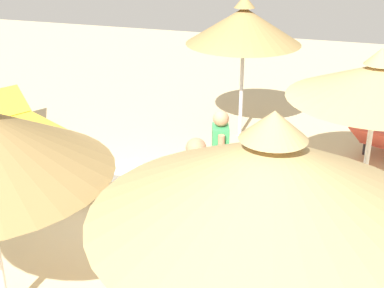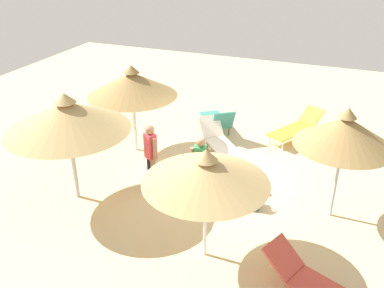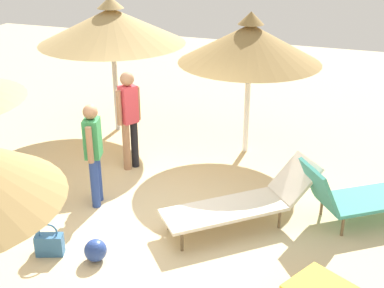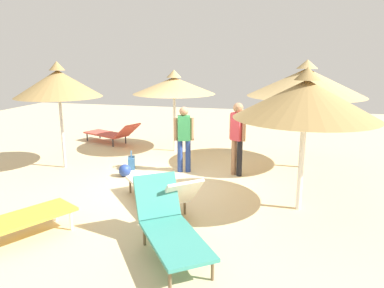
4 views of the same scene
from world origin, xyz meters
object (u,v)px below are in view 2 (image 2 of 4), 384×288
at_px(lounge_chair_back, 222,143).
at_px(parasol_umbrella_near_left, 67,116).
at_px(lounge_chair_edge, 317,285).
at_px(lounge_chair_front, 217,120).
at_px(person_standing_center, 200,164).
at_px(parasol_umbrella_far_left, 206,171).
at_px(lounge_chair_near_right, 296,127).
at_px(beach_ball, 257,187).
at_px(person_standing_far_left, 151,153).
at_px(handbag, 255,201).
at_px(parasol_umbrella_center, 345,131).
at_px(parasol_umbrella_far_right, 132,84).

bearing_deg(lounge_chair_back, parasol_umbrella_near_left, -37.65).
bearing_deg(parasol_umbrella_near_left, lounge_chair_edge, 78.48).
bearing_deg(lounge_chair_front, lounge_chair_edge, 32.61).
bearing_deg(person_standing_center, lounge_chair_front, -167.87).
bearing_deg(parasol_umbrella_far_left, lounge_chair_edge, 80.25).
relative_size(lounge_chair_near_right, beach_ball, 7.25).
height_order(parasol_umbrella_far_left, beach_ball, parasol_umbrella_far_left).
relative_size(lounge_chair_back, beach_ball, 7.25).
distance_m(lounge_chair_near_right, person_standing_far_left, 5.18).
bearing_deg(handbag, lounge_chair_back, -144.78).
distance_m(parasol_umbrella_far_left, handbag, 2.74).
height_order(parasol_umbrella_center, person_standing_far_left, parasol_umbrella_center).
height_order(lounge_chair_edge, beach_ball, lounge_chair_edge).
bearing_deg(lounge_chair_edge, parasol_umbrella_near_left, -101.52).
xyz_separation_m(lounge_chair_edge, handbag, (-2.38, -1.69, -0.19)).
xyz_separation_m(parasol_umbrella_near_left, person_standing_center, (-1.11, 2.80, -1.24)).
height_order(parasol_umbrella_center, lounge_chair_edge, parasol_umbrella_center).
xyz_separation_m(parasol_umbrella_near_left, lounge_chair_front, (-4.84, 2.00, -1.74)).
xyz_separation_m(parasol_umbrella_far_right, parasol_umbrella_near_left, (2.77, -0.13, 0.10)).
relative_size(lounge_chair_front, beach_ball, 6.19).
xyz_separation_m(parasol_umbrella_center, person_standing_far_left, (0.45, -4.36, -1.13)).
xyz_separation_m(lounge_chair_back, person_standing_center, (2.28, 0.19, 0.54)).
bearing_deg(parasol_umbrella_far_right, parasol_umbrella_far_left, 44.28).
distance_m(parasol_umbrella_near_left, lounge_chair_back, 4.63).
xyz_separation_m(lounge_chair_near_right, beach_ball, (3.48, -0.39, -0.26)).
relative_size(parasol_umbrella_center, lounge_chair_front, 1.48).
xyz_separation_m(parasol_umbrella_far_right, handbag, (1.59, 4.04, -1.90)).
height_order(parasol_umbrella_center, beach_ball, parasol_umbrella_center).
height_order(parasol_umbrella_center, parasol_umbrella_far_right, parasol_umbrella_center).
bearing_deg(lounge_chair_back, parasol_umbrella_far_left, 13.54).
xyz_separation_m(parasol_umbrella_far_left, lounge_chair_near_right, (-6.09, 0.83, -1.55)).
relative_size(parasol_umbrella_far_right, lounge_chair_front, 1.44).
bearing_deg(beach_ball, lounge_chair_edge, 30.81).
bearing_deg(parasol_umbrella_far_right, lounge_chair_back, 103.89).
xyz_separation_m(parasol_umbrella_far_right, person_standing_center, (1.66, 2.67, -1.14)).
xyz_separation_m(lounge_chair_back, person_standing_far_left, (2.33, -1.10, 0.62)).
relative_size(lounge_chair_front, lounge_chair_back, 0.85).
bearing_deg(parasol_umbrella_far_left, parasol_umbrella_near_left, -102.60).
relative_size(parasol_umbrella_center, lounge_chair_back, 1.26).
bearing_deg(parasol_umbrella_far_right, person_standing_center, 58.14).
bearing_deg(beach_ball, lounge_chair_back, -137.28).
distance_m(parasol_umbrella_far_right, person_standing_center, 3.35).
distance_m(parasol_umbrella_far_right, lounge_chair_near_right, 5.27).
xyz_separation_m(lounge_chair_near_right, lounge_chair_back, (1.90, -1.85, -0.03)).
xyz_separation_m(lounge_chair_edge, person_standing_far_left, (-2.25, -4.35, 0.65)).
bearing_deg(parasol_umbrella_far_right, parasol_umbrella_center, 77.56).
height_order(parasol_umbrella_far_right, lounge_chair_front, parasol_umbrella_far_right).
bearing_deg(parasol_umbrella_far_left, person_standing_center, -156.88).
distance_m(lounge_chair_near_right, beach_ball, 3.51).
height_order(parasol_umbrella_far_left, person_standing_far_left, parasol_umbrella_far_left).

